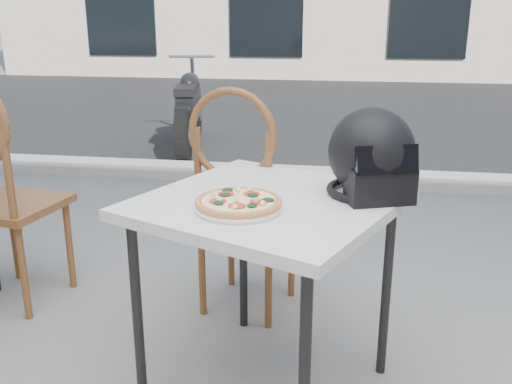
# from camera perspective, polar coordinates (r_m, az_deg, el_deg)

# --- Properties ---
(street_asphalt) EXTENTS (30.00, 8.00, 0.00)m
(street_asphalt) POSITION_cam_1_polar(r_m,az_deg,el_deg) (8.84, 8.28, 8.13)
(street_asphalt) COLOR black
(street_asphalt) RESTS_ON ground
(curb) EXTENTS (30.00, 0.25, 0.12)m
(curb) POSITION_cam_1_polar(r_m,az_deg,el_deg) (4.92, 7.26, 1.51)
(curb) COLOR #A19E97
(curb) RESTS_ON ground
(cafe_table_main) EXTENTS (1.07, 1.07, 0.77)m
(cafe_table_main) POSITION_cam_1_polar(r_m,az_deg,el_deg) (2.02, 1.21, -2.52)
(cafe_table_main) COLOR white
(cafe_table_main) RESTS_ON ground
(plate) EXTENTS (0.38, 0.38, 0.02)m
(plate) POSITION_cam_1_polar(r_m,az_deg,el_deg) (1.88, -1.75, -1.58)
(plate) COLOR white
(plate) RESTS_ON cafe_table_main
(pizza) EXTENTS (0.38, 0.38, 0.04)m
(pizza) POSITION_cam_1_polar(r_m,az_deg,el_deg) (1.87, -1.75, -0.97)
(pizza) COLOR #D98D4F
(pizza) RESTS_ON plate
(helmet) EXTENTS (0.39, 0.40, 0.31)m
(helmet) POSITION_cam_1_polar(r_m,az_deg,el_deg) (2.04, 11.54, 3.41)
(helmet) COLOR black
(helmet) RESTS_ON cafe_table_main
(cafe_chair_main) EXTENTS (0.50, 0.50, 1.10)m
(cafe_chair_main) POSITION_cam_1_polar(r_m,az_deg,el_deg) (2.61, -1.46, 0.03)
(cafe_chair_main) COLOR brown
(cafe_chair_main) RESTS_ON ground
(motorcycle) EXTENTS (0.57, 1.92, 0.96)m
(motorcycle) POSITION_cam_1_polar(r_m,az_deg,el_deg) (6.08, -6.68, 8.08)
(motorcycle) COLOR black
(motorcycle) RESTS_ON street_asphalt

